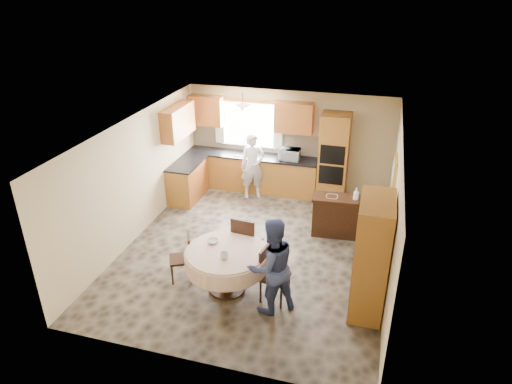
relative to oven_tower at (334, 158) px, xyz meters
The scene contains 36 objects.
floor 3.11m from the oven_tower, 113.15° to the right, with size 5.00×6.00×0.01m, color brown.
ceiling 3.26m from the oven_tower, 113.15° to the right, with size 5.00×6.00×0.01m, color white.
wall_back 1.21m from the oven_tower, 164.91° to the left, with size 5.00×0.02×2.50m, color tan.
wall_front 5.81m from the oven_tower, 101.43° to the right, with size 5.00×0.02×2.50m, color tan.
wall_left 4.54m from the oven_tower, 143.61° to the right, with size 0.02×6.00×2.50m, color tan.
wall_right 3.02m from the oven_tower, 63.35° to the right, with size 0.02×6.00×2.50m, color tan.
window 2.24m from the oven_tower, behind, with size 1.40×0.03×1.10m, color white.
curtain_left 2.97m from the oven_tower, behind, with size 0.22×0.02×1.15m, color white.
curtain_right 1.54m from the oven_tower, behind, with size 0.22×0.02×1.15m, color white.
base_cab_back 2.09m from the oven_tower, behind, with size 3.30×0.60×0.88m, color #AF7F2E.
counter_back 2.01m from the oven_tower, behind, with size 3.30×0.64×0.04m, color black.
base_cab_left 3.52m from the oven_tower, 165.12° to the right, with size 0.60×1.20×0.88m, color #AF7F2E.
counter_left 3.47m from the oven_tower, 165.12° to the right, with size 0.64×1.20×0.04m, color black.
backsplash 2.03m from the oven_tower, behind, with size 3.30×0.02×0.55m, color #C6B18C.
wall_cab_left 3.31m from the oven_tower, behind, with size 0.85×0.33×0.72m, color #C77631.
wall_cab_right 1.32m from the oven_tower, behind, with size 0.90×0.33×0.72m, color #C77631.
wall_cab_side 3.70m from the oven_tower, 165.67° to the right, with size 0.33×1.20×0.72m, color #C77631.
oven_tower is the anchor object (origin of this frame).
oven_upper 0.37m from the oven_tower, 90.00° to the right, with size 0.56×0.01×0.45m, color black.
oven_lower 0.44m from the oven_tower, 90.00° to the right, with size 0.56×0.01×0.45m, color black.
pendant 2.40m from the oven_tower, behind, with size 0.36×0.36×0.18m, color beige.
sideboard 1.80m from the oven_tower, 77.43° to the right, with size 1.14×0.47×0.81m, color #38200F.
space_heater 2.97m from the oven_tower, 68.61° to the right, with size 0.40×0.28×0.54m, color black.
cupboard 3.97m from the oven_tower, 74.37° to the right, with size 0.51×1.03×1.97m, color #AF7F2E.
dining_table 4.24m from the oven_tower, 107.51° to the right, with size 1.41×1.41×0.80m.
chair_left 4.47m from the oven_tower, 118.37° to the right, with size 0.51×0.51×0.87m.
chair_back 3.54m from the oven_tower, 109.12° to the right, with size 0.51×0.51×1.08m.
chair_right 4.10m from the oven_tower, 96.97° to the right, with size 0.48×0.48×0.98m.
framed_picture 2.45m from the oven_tower, 56.28° to the right, with size 0.06×0.63×0.52m.
microwave 1.04m from the oven_tower, behind, with size 0.49×0.34×0.27m, color silver.
person_sink 1.91m from the oven_tower, 168.13° to the right, with size 0.58×0.38×1.59m, color silver.
person_dining 4.32m from the oven_tower, 95.60° to the right, with size 0.81×0.63×1.66m, color navy.
bowl_sideboard 1.67m from the oven_tower, 83.53° to the right, with size 0.24×0.24×0.06m, color #B2B2B2.
bottle_sideboard 1.77m from the oven_tower, 68.11° to the right, with size 0.12×0.12×0.30m, color silver.
cup_table 4.42m from the oven_tower, 106.06° to the right, with size 0.13×0.13×0.10m, color #B2B2B2.
bowl_table 4.17m from the oven_tower, 112.04° to the right, with size 0.20×0.20×0.06m, color #B2B2B2.
Camera 1 is at (2.10, -7.36, 5.01)m, focal length 32.00 mm.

